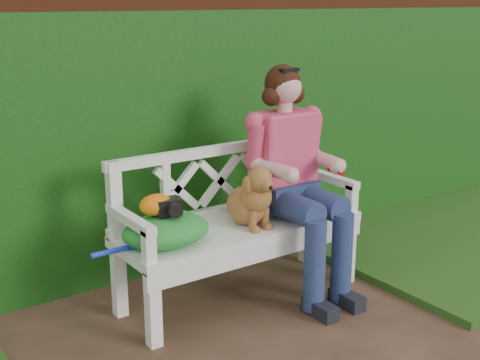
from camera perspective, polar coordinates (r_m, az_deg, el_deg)
brick_wall at (r=4.31m, az=-10.37°, el=6.61°), size 10.00×0.30×2.20m
ivy_hedge at (r=4.16m, az=-8.92°, el=2.84°), size 10.00×0.18×1.70m
grass_right at (r=5.36m, az=19.33°, el=-4.14°), size 2.60×2.00×0.05m
garden_bench at (r=3.91m, az=-0.00°, el=-7.20°), size 1.61×0.70×0.48m
seated_woman at (r=3.95m, az=4.28°, el=-0.18°), size 0.84×0.94×1.37m
dog at (r=3.74m, az=0.90°, el=-1.31°), size 0.30×0.37×0.38m
tennis_racket at (r=3.56m, az=-6.93°, el=-5.27°), size 0.69×0.50×0.03m
green_bag at (r=3.51m, az=-6.59°, el=-4.40°), size 0.57×0.48×0.17m
camera_item at (r=3.47m, az=-6.43°, el=-2.35°), size 0.15×0.12×0.09m
baseball_glove at (r=3.47m, az=-7.49°, el=-2.19°), size 0.20×0.16×0.12m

